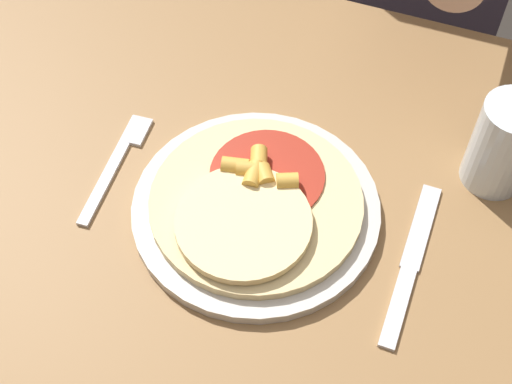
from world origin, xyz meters
The scene contains 6 objects.
dining_table centered at (0.00, 0.00, 0.63)m, with size 1.24×0.91×0.73m.
plate centered at (0.05, 0.05, 0.73)m, with size 0.29×0.29×0.01m.
pizza centered at (0.05, 0.05, 0.75)m, with size 0.25×0.25×0.04m.
fork centered at (-0.14, 0.06, 0.73)m, with size 0.03×0.18×0.00m.
knife centered at (0.23, 0.04, 0.73)m, with size 0.02×0.22×0.00m.
drinking_glass centered at (0.29, 0.20, 0.79)m, with size 0.08×0.08×0.12m.
Camera 1 is at (0.21, -0.39, 1.42)m, focal length 50.00 mm.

